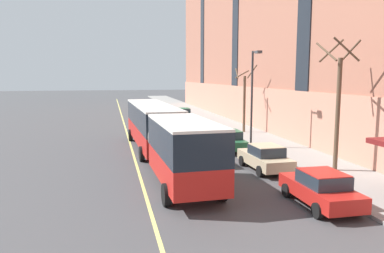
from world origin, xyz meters
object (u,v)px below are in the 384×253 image
parked_car_green_4 (183,114)px  street_tree_mid_block (338,102)px  parked_car_green_1 (228,140)px  street_lamp (253,89)px  city_bus (161,130)px  parked_car_red_2 (321,188)px  street_tree_far_uptown (244,99)px  parked_car_champagne_5 (265,158)px

parked_car_green_4 → street_tree_mid_block: bearing=-82.1°
parked_car_green_1 → street_lamp: bearing=4.0°
city_bus → street_lamp: bearing=18.5°
parked_car_green_4 → street_lamp: street_lamp is taller
parked_car_red_2 → street_tree_mid_block: 7.12m
city_bus → street_tree_mid_block: street_tree_mid_block is taller
street_tree_far_uptown → parked_car_green_4: bearing=107.9°
street_tree_mid_block → street_tree_far_uptown: (0.04, 15.36, -0.73)m
parked_car_champagne_5 → street_lamp: size_ratio=0.60×
parked_car_red_2 → parked_car_champagne_5: bearing=88.9°
city_bus → street_tree_mid_block: size_ratio=2.71×
parked_car_green_4 → parked_car_champagne_5: size_ratio=1.07×
city_bus → street_lamp: size_ratio=2.81×
parked_car_green_4 → city_bus: bearing=-104.5°
city_bus → parked_car_champagne_5: (5.70, -3.91, -1.25)m
street_tree_mid_block → street_tree_far_uptown: size_ratio=1.17×
city_bus → street_tree_far_uptown: bearing=46.8°
city_bus → parked_car_green_1: city_bus is taller
parked_car_champagne_5 → street_tree_mid_block: (3.78, -1.30, 3.32)m
parked_car_green_4 → street_lamp: size_ratio=0.64×
parked_car_green_1 → parked_car_champagne_5: (0.27, -6.23, -0.00)m
parked_car_green_1 → parked_car_champagne_5: bearing=-87.5°
street_tree_mid_block → street_lamp: 7.97m
parked_car_green_1 → parked_car_red_2: 12.48m
parked_car_red_2 → street_tree_far_uptown: bearing=79.0°
parked_car_green_4 → street_lamp: (1.67, -19.53, 3.81)m
street_lamp → city_bus: bearing=-161.5°
city_bus → parked_car_red_2: 11.65m
parked_car_green_4 → street_lamp: 19.97m
parked_car_green_1 → street_lamp: 4.28m
parked_car_green_4 → street_tree_mid_block: street_tree_mid_block is taller
city_bus → parked_car_green_4: bearing=75.5°
parked_car_red_2 → street_tree_far_uptown: 20.85m
street_tree_mid_block → parked_car_green_1: bearing=118.3°
parked_car_green_1 → parked_car_red_2: (0.15, -12.48, 0.00)m
parked_car_green_4 → street_tree_far_uptown: bearing=-72.1°
city_bus → parked_car_champagne_5: size_ratio=4.70×
parked_car_green_1 → parked_car_champagne_5: same height
parked_car_champagne_5 → street_lamp: street_lamp is taller
parked_car_red_2 → street_tree_far_uptown: (3.94, 20.31, 2.59)m
parked_car_champagne_5 → street_tree_far_uptown: 14.80m
street_tree_mid_block → parked_car_champagne_5: bearing=161.0°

